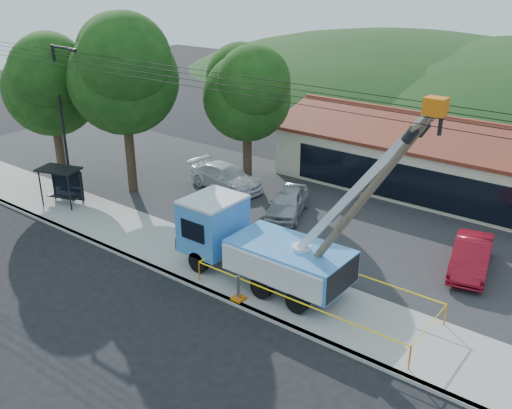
{
  "coord_description": "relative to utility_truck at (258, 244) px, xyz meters",
  "views": [
    {
      "loc": [
        13.93,
        -13.25,
        12.95
      ],
      "look_at": [
        -0.15,
        5.0,
        3.23
      ],
      "focal_mm": 40.0,
      "sensor_mm": 36.0,
      "label": 1
    }
  ],
  "objects": [
    {
      "name": "parking_lot",
      "position": [
        -0.59,
        7.82,
        -1.81
      ],
      "size": [
        60.0,
        12.0,
        0.1
      ],
      "primitive_type": "cube",
      "color": "#28282B",
      "rests_on": "ground"
    },
    {
      "name": "tree_lot",
      "position": [
        -7.59,
        8.82,
        4.35
      ],
      "size": [
        6.3,
        5.6,
        8.94
      ],
      "color": "#332316",
      "rests_on": "ground"
    },
    {
      "name": "sidewalk",
      "position": [
        -0.59,
        -0.18,
        -1.78
      ],
      "size": [
        60.0,
        4.0,
        0.15
      ],
      "primitive_type": "cube",
      "color": "#A9A59E",
      "rests_on": "ground"
    },
    {
      "name": "tree_west_far",
      "position": [
        -17.59,
        2.32,
        4.68
      ],
      "size": [
        6.84,
        6.08,
        9.48
      ],
      "color": "#332316",
      "rests_on": "ground"
    },
    {
      "name": "streetlight",
      "position": [
        -14.37,
        0.82,
        3.45
      ],
      "size": [
        2.13,
        0.22,
        9.0
      ],
      "color": "black",
      "rests_on": "ground"
    },
    {
      "name": "tree_west_near",
      "position": [
        -12.59,
        3.82,
        5.67
      ],
      "size": [
        7.56,
        6.72,
        10.8
      ],
      "color": "#332316",
      "rests_on": "ground"
    },
    {
      "name": "ground",
      "position": [
        -0.59,
        -4.18,
        -1.86
      ],
      "size": [
        120.0,
        120.0,
        0.0
      ],
      "primitive_type": "plane",
      "color": "black",
      "rests_on": "ground"
    },
    {
      "name": "car_silver",
      "position": [
        -3.01,
        6.62,
        -1.86
      ],
      "size": [
        3.22,
        4.73,
        1.5
      ],
      "primitive_type": "imported",
      "rotation": [
        0.0,
        0.0,
        0.37
      ],
      "color": "#A6A7AD",
      "rests_on": "ground"
    },
    {
      "name": "leaning_pole",
      "position": [
        4.67,
        -0.02,
        3.1
      ],
      "size": [
        5.66,
        1.76,
        8.91
      ],
      "color": "brown",
      "rests_on": "ground"
    },
    {
      "name": "hill_west",
      "position": [
        -15.59,
        50.82,
        -1.86
      ],
      "size": [
        78.4,
        56.0,
        28.0
      ],
      "primitive_type": "ellipsoid",
      "color": "#183C16",
      "rests_on": "ground"
    },
    {
      "name": "car_white",
      "position": [
        -8.34,
        7.63,
        -1.86
      ],
      "size": [
        5.32,
        2.51,
        1.5
      ],
      "primitive_type": "imported",
      "rotation": [
        0.0,
        0.0,
        1.49
      ],
      "color": "silver",
      "rests_on": "ground"
    },
    {
      "name": "caution_tape",
      "position": [
        2.96,
        -0.08,
        -0.99
      ],
      "size": [
        9.79,
        3.35,
        0.97
      ],
      "color": "orange",
      "rests_on": "ground"
    },
    {
      "name": "bus_shelter",
      "position": [
        -14.06,
        -0.07,
        -0.09
      ],
      "size": [
        2.63,
        2.04,
        2.23
      ],
      "rotation": [
        0.0,
        0.0,
        0.3
      ],
      "color": "black",
      "rests_on": "ground"
    },
    {
      "name": "curb",
      "position": [
        -0.59,
        -2.08,
        -1.78
      ],
      "size": [
        60.0,
        0.25,
        0.15
      ],
      "primitive_type": "cube",
      "color": "#A9A59E",
      "rests_on": "ground"
    },
    {
      "name": "power_lines",
      "position": [
        -19.05,
        -0.38,
        2.9
      ],
      "size": [
        60.0,
        1.42,
        8.87
      ],
      "color": "brown",
      "rests_on": "ground"
    },
    {
      "name": "utility_truck",
      "position": [
        0.0,
        0.0,
        0.0
      ],
      "size": [
        11.24,
        4.27,
        9.01
      ],
      "color": "black",
      "rests_on": "ground"
    },
    {
      "name": "car_red",
      "position": [
        7.15,
        6.48,
        -1.86
      ],
      "size": [
        2.49,
        4.71,
        1.48
      ],
      "primitive_type": "imported",
      "rotation": [
        0.0,
        0.0,
        0.22
      ],
      "color": "maroon",
      "rests_on": "ground"
    },
    {
      "name": "strip_mall",
      "position": [
        3.41,
        15.8,
        0.02
      ],
      "size": [
        22.5,
        8.53,
        4.67
      ],
      "color": "#C0B598",
      "rests_on": "ground"
    }
  ]
}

